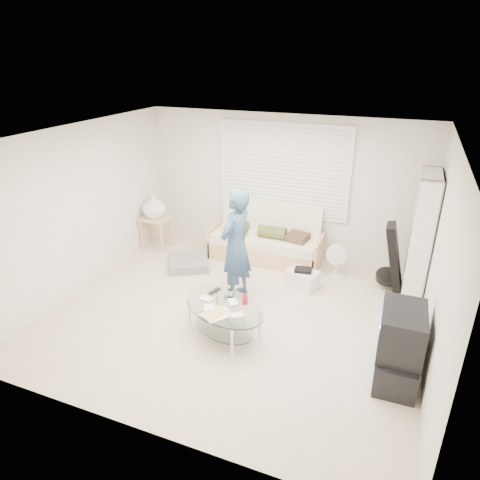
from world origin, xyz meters
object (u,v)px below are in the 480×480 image
at_px(bookshelf, 421,236).
at_px(tv_unit, 399,346).
at_px(futon_sofa, 266,242).
at_px(coffee_table, 224,311).

height_order(bookshelf, tv_unit, bookshelf).
bearing_deg(futon_sofa, tv_unit, -45.66).
bearing_deg(bookshelf, tv_unit, -93.38).
distance_m(futon_sofa, coffee_table, 2.41).
bearing_deg(bookshelf, futon_sofa, 173.33).
bearing_deg(tv_unit, bookshelf, 86.62).
relative_size(futon_sofa, bookshelf, 1.05).
distance_m(futon_sofa, bookshelf, 2.58).
relative_size(futon_sofa, coffee_table, 1.38).
distance_m(futon_sofa, tv_unit, 3.37).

